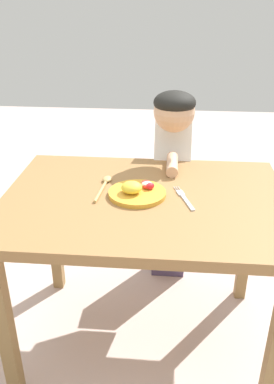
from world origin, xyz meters
TOP-DOWN VIEW (x-y plane):
  - ground_plane at (0.00, 0.00)m, footprint 8.00×8.00m
  - dining_table at (0.00, 0.00)m, footprint 1.11×0.80m
  - plate at (-0.03, 0.01)m, footprint 0.22×0.22m
  - fork at (0.15, -0.00)m, footprint 0.08×0.20m
  - spoon at (-0.17, 0.09)m, footprint 0.04×0.23m
  - person at (0.10, 0.45)m, footprint 0.19×0.40m

SIDE VIEW (x-z plane):
  - ground_plane at x=0.00m, z-range 0.00..0.00m
  - person at x=0.10m, z-range 0.09..1.16m
  - dining_table at x=0.00m, z-range 0.28..1.02m
  - fork at x=0.15m, z-range 0.74..0.75m
  - spoon at x=-0.17m, z-range 0.74..0.76m
  - plate at x=-0.03m, z-range 0.73..0.79m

